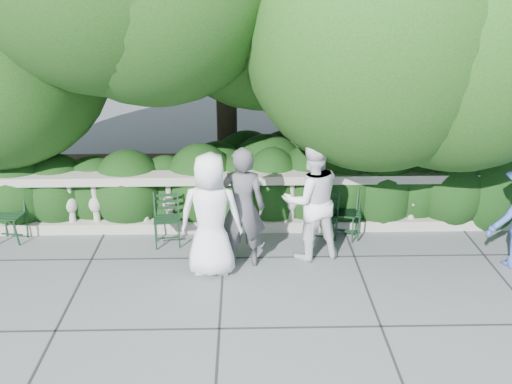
{
  "coord_description": "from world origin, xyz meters",
  "views": [
    {
      "loc": [
        -0.18,
        -6.86,
        4.19
      ],
      "look_at": [
        0.0,
        1.0,
        1.0
      ],
      "focal_mm": 40.0,
      "sensor_mm": 36.0,
      "label": 1
    }
  ],
  "objects_px": {
    "chair_d": "(321,247)",
    "person_woman_grey": "(242,207)",
    "chair_a": "(9,245)",
    "chair_c": "(168,249)",
    "person_casual_man": "(311,200)",
    "chair_e": "(341,241)",
    "chair_f": "(346,241)",
    "person_businessman": "(211,215)"
  },
  "relations": [
    {
      "from": "chair_d",
      "to": "person_woman_grey",
      "type": "distance_m",
      "value": 1.6
    },
    {
      "from": "chair_a",
      "to": "chair_d",
      "type": "relative_size",
      "value": 1.0
    },
    {
      "from": "chair_c",
      "to": "chair_d",
      "type": "distance_m",
      "value": 2.41
    },
    {
      "from": "person_woman_grey",
      "to": "person_casual_man",
      "type": "height_order",
      "value": "person_casual_man"
    },
    {
      "from": "chair_a",
      "to": "chair_e",
      "type": "height_order",
      "value": "same"
    },
    {
      "from": "chair_d",
      "to": "chair_f",
      "type": "distance_m",
      "value": 0.48
    },
    {
      "from": "chair_e",
      "to": "chair_c",
      "type": "bearing_deg",
      "value": -157.91
    },
    {
      "from": "chair_a",
      "to": "chair_d",
      "type": "height_order",
      "value": "same"
    },
    {
      "from": "chair_f",
      "to": "chair_d",
      "type": "bearing_deg",
      "value": -145.11
    },
    {
      "from": "chair_f",
      "to": "person_businessman",
      "type": "xyz_separation_m",
      "value": [
        -2.11,
        -0.94,
        0.9
      ]
    },
    {
      "from": "chair_a",
      "to": "chair_f",
      "type": "distance_m",
      "value": 5.4
    },
    {
      "from": "chair_d",
      "to": "person_casual_man",
      "type": "xyz_separation_m",
      "value": [
        -0.22,
        -0.27,
        0.92
      ]
    },
    {
      "from": "chair_a",
      "to": "chair_c",
      "type": "bearing_deg",
      "value": 3.27
    },
    {
      "from": "chair_e",
      "to": "chair_f",
      "type": "distance_m",
      "value": 0.1
    },
    {
      "from": "person_casual_man",
      "to": "chair_a",
      "type": "bearing_deg",
      "value": -18.12
    },
    {
      "from": "chair_a",
      "to": "person_businessman",
      "type": "height_order",
      "value": "person_businessman"
    },
    {
      "from": "chair_c",
      "to": "chair_e",
      "type": "distance_m",
      "value": 2.76
    },
    {
      "from": "chair_e",
      "to": "person_casual_man",
      "type": "height_order",
      "value": "person_casual_man"
    },
    {
      "from": "chair_f",
      "to": "person_businessman",
      "type": "distance_m",
      "value": 2.48
    },
    {
      "from": "chair_d",
      "to": "chair_f",
      "type": "xyz_separation_m",
      "value": [
        0.43,
        0.21,
        0.0
      ]
    },
    {
      "from": "chair_c",
      "to": "chair_d",
      "type": "height_order",
      "value": "same"
    },
    {
      "from": "person_businessman",
      "to": "person_woman_grey",
      "type": "bearing_deg",
      "value": -146.21
    },
    {
      "from": "person_casual_man",
      "to": "chair_f",
      "type": "bearing_deg",
      "value": -156.12
    },
    {
      "from": "chair_c",
      "to": "person_woman_grey",
      "type": "height_order",
      "value": "person_woman_grey"
    },
    {
      "from": "person_woman_grey",
      "to": "person_casual_man",
      "type": "distance_m",
      "value": 1.04
    },
    {
      "from": "chair_a",
      "to": "chair_f",
      "type": "height_order",
      "value": "same"
    },
    {
      "from": "chair_c",
      "to": "person_casual_man",
      "type": "height_order",
      "value": "person_casual_man"
    },
    {
      "from": "chair_a",
      "to": "chair_c",
      "type": "xyz_separation_m",
      "value": [
        2.56,
        -0.19,
        0.0
      ]
    },
    {
      "from": "chair_c",
      "to": "person_businessman",
      "type": "relative_size",
      "value": 0.47
    },
    {
      "from": "person_businessman",
      "to": "chair_a",
      "type": "bearing_deg",
      "value": -11.75
    },
    {
      "from": "chair_d",
      "to": "person_woman_grey",
      "type": "bearing_deg",
      "value": -141.72
    },
    {
      "from": "chair_d",
      "to": "person_casual_man",
      "type": "bearing_deg",
      "value": -111.77
    },
    {
      "from": "chair_a",
      "to": "person_businessman",
      "type": "bearing_deg",
      "value": -8.08
    },
    {
      "from": "person_woman_grey",
      "to": "chair_d",
      "type": "bearing_deg",
      "value": -154.17
    },
    {
      "from": "person_businessman",
      "to": "chair_e",
      "type": "bearing_deg",
      "value": -151.76
    },
    {
      "from": "chair_e",
      "to": "person_woman_grey",
      "type": "xyz_separation_m",
      "value": [
        -1.58,
        -0.66,
        0.9
      ]
    },
    {
      "from": "chair_c",
      "to": "person_businessman",
      "type": "distance_m",
      "value": 1.37
    },
    {
      "from": "person_businessman",
      "to": "person_casual_man",
      "type": "bearing_deg",
      "value": -158.85
    },
    {
      "from": "person_casual_man",
      "to": "chair_c",
      "type": "bearing_deg",
      "value": -19.65
    },
    {
      "from": "chair_d",
      "to": "chair_e",
      "type": "height_order",
      "value": "same"
    },
    {
      "from": "chair_f",
      "to": "person_businessman",
      "type": "relative_size",
      "value": 0.47
    },
    {
      "from": "chair_d",
      "to": "chair_f",
      "type": "relative_size",
      "value": 1.0
    }
  ]
}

